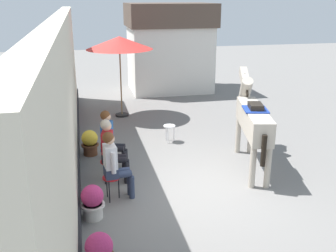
{
  "coord_description": "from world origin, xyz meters",
  "views": [
    {
      "loc": [
        -2.18,
        -6.89,
        3.78
      ],
      "look_at": [
        -0.4,
        1.2,
        1.05
      ],
      "focal_mm": 42.41,
      "sensor_mm": 36.0,
      "label": 1
    }
  ],
  "objects_px": {
    "seated_visitor_far": "(110,137)",
    "saddled_horse_center": "(253,118)",
    "seated_visitor_middle": "(111,148)",
    "cafe_parasol": "(119,43)",
    "flower_planter_inner_near": "(92,201)",
    "flower_planter_farthest": "(90,142)",
    "seated_visitor_near": "(114,162)",
    "spare_stool_white": "(169,128)",
    "satchel_bag": "(108,154)"
  },
  "relations": [
    {
      "from": "flower_planter_inner_near",
      "to": "satchel_bag",
      "type": "bearing_deg",
      "value": 80.59
    },
    {
      "from": "spare_stool_white",
      "to": "satchel_bag",
      "type": "distance_m",
      "value": 1.92
    },
    {
      "from": "seated_visitor_middle",
      "to": "satchel_bag",
      "type": "xyz_separation_m",
      "value": [
        0.0,
        1.34,
        -0.68
      ]
    },
    {
      "from": "cafe_parasol",
      "to": "satchel_bag",
      "type": "height_order",
      "value": "cafe_parasol"
    },
    {
      "from": "seated_visitor_near",
      "to": "saddled_horse_center",
      "type": "relative_size",
      "value": 0.47
    },
    {
      "from": "seated_visitor_near",
      "to": "spare_stool_white",
      "type": "xyz_separation_m",
      "value": [
        1.73,
        2.89,
        -0.38
      ]
    },
    {
      "from": "seated_visitor_far",
      "to": "saddled_horse_center",
      "type": "height_order",
      "value": "saddled_horse_center"
    },
    {
      "from": "seated_visitor_middle",
      "to": "cafe_parasol",
      "type": "bearing_deg",
      "value": 81.45
    },
    {
      "from": "seated_visitor_middle",
      "to": "saddled_horse_center",
      "type": "relative_size",
      "value": 0.47
    },
    {
      "from": "seated_visitor_far",
      "to": "flower_planter_inner_near",
      "type": "bearing_deg",
      "value": -103.44
    },
    {
      "from": "satchel_bag",
      "to": "flower_planter_inner_near",
      "type": "bearing_deg",
      "value": 68.24
    },
    {
      "from": "seated_visitor_middle",
      "to": "spare_stool_white",
      "type": "xyz_separation_m",
      "value": [
        1.72,
        2.12,
        -0.38
      ]
    },
    {
      "from": "saddled_horse_center",
      "to": "spare_stool_white",
      "type": "relative_size",
      "value": 6.41
    },
    {
      "from": "seated_visitor_near",
      "to": "spare_stool_white",
      "type": "relative_size",
      "value": 3.02
    },
    {
      "from": "seated_visitor_middle",
      "to": "flower_planter_inner_near",
      "type": "xyz_separation_m",
      "value": [
        -0.45,
        -1.4,
        -0.44
      ]
    },
    {
      "from": "seated_visitor_middle",
      "to": "saddled_horse_center",
      "type": "distance_m",
      "value": 3.22
    },
    {
      "from": "saddled_horse_center",
      "to": "flower_planter_farthest",
      "type": "height_order",
      "value": "saddled_horse_center"
    },
    {
      "from": "saddled_horse_center",
      "to": "flower_planter_inner_near",
      "type": "distance_m",
      "value": 4.05
    },
    {
      "from": "saddled_horse_center",
      "to": "cafe_parasol",
      "type": "relative_size",
      "value": 1.14
    },
    {
      "from": "seated_visitor_far",
      "to": "saddled_horse_center",
      "type": "distance_m",
      "value": 3.22
    },
    {
      "from": "saddled_horse_center",
      "to": "satchel_bag",
      "type": "xyz_separation_m",
      "value": [
        -3.2,
        1.19,
        -1.06
      ]
    },
    {
      "from": "seated_visitor_near",
      "to": "seated_visitor_far",
      "type": "relative_size",
      "value": 1.0
    },
    {
      "from": "seated_visitor_near",
      "to": "seated_visitor_middle",
      "type": "height_order",
      "value": "same"
    },
    {
      "from": "seated_visitor_middle",
      "to": "seated_visitor_far",
      "type": "distance_m",
      "value": 0.65
    },
    {
      "from": "seated_visitor_middle",
      "to": "flower_planter_farthest",
      "type": "xyz_separation_m",
      "value": [
        -0.4,
        1.63,
        -0.44
      ]
    },
    {
      "from": "seated_visitor_middle",
      "to": "flower_planter_inner_near",
      "type": "height_order",
      "value": "seated_visitor_middle"
    },
    {
      "from": "seated_visitor_middle",
      "to": "satchel_bag",
      "type": "bearing_deg",
      "value": 89.98
    },
    {
      "from": "flower_planter_farthest",
      "to": "flower_planter_inner_near",
      "type": "bearing_deg",
      "value": -90.93
    },
    {
      "from": "spare_stool_white",
      "to": "satchel_bag",
      "type": "bearing_deg",
      "value": -155.56
    },
    {
      "from": "flower_planter_farthest",
      "to": "cafe_parasol",
      "type": "height_order",
      "value": "cafe_parasol"
    },
    {
      "from": "flower_planter_farthest",
      "to": "satchel_bag",
      "type": "height_order",
      "value": "flower_planter_farthest"
    },
    {
      "from": "flower_planter_inner_near",
      "to": "cafe_parasol",
      "type": "distance_m",
      "value": 6.66
    },
    {
      "from": "seated_visitor_near",
      "to": "cafe_parasol",
      "type": "xyz_separation_m",
      "value": [
        0.73,
        5.61,
        1.59
      ]
    },
    {
      "from": "seated_visitor_middle",
      "to": "cafe_parasol",
      "type": "height_order",
      "value": "cafe_parasol"
    },
    {
      "from": "seated_visitor_near",
      "to": "flower_planter_farthest",
      "type": "distance_m",
      "value": 2.47
    },
    {
      "from": "seated_visitor_middle",
      "to": "seated_visitor_far",
      "type": "bearing_deg",
      "value": 86.79
    },
    {
      "from": "seated_visitor_middle",
      "to": "spare_stool_white",
      "type": "distance_m",
      "value": 2.76
    },
    {
      "from": "cafe_parasol",
      "to": "seated_visitor_near",
      "type": "bearing_deg",
      "value": -97.44
    },
    {
      "from": "cafe_parasol",
      "to": "spare_stool_white",
      "type": "xyz_separation_m",
      "value": [
        1.0,
        -2.72,
        -1.96
      ]
    },
    {
      "from": "saddled_horse_center",
      "to": "seated_visitor_middle",
      "type": "bearing_deg",
      "value": -177.41
    },
    {
      "from": "flower_planter_inner_near",
      "to": "cafe_parasol",
      "type": "height_order",
      "value": "cafe_parasol"
    },
    {
      "from": "flower_planter_inner_near",
      "to": "cafe_parasol",
      "type": "xyz_separation_m",
      "value": [
        1.18,
        6.24,
        2.03
      ]
    },
    {
      "from": "saddled_horse_center",
      "to": "flower_planter_inner_near",
      "type": "xyz_separation_m",
      "value": [
        -3.65,
        -1.54,
        -0.82
      ]
    },
    {
      "from": "saddled_horse_center",
      "to": "flower_planter_farthest",
      "type": "bearing_deg",
      "value": 157.58
    },
    {
      "from": "cafe_parasol",
      "to": "saddled_horse_center",
      "type": "bearing_deg",
      "value": -62.25
    },
    {
      "from": "saddled_horse_center",
      "to": "flower_planter_farthest",
      "type": "distance_m",
      "value": 3.98
    },
    {
      "from": "flower_planter_farthest",
      "to": "satchel_bag",
      "type": "xyz_separation_m",
      "value": [
        0.4,
        -0.29,
        -0.23
      ]
    },
    {
      "from": "seated_visitor_far",
      "to": "flower_planter_farthest",
      "type": "bearing_deg",
      "value": 114.24
    },
    {
      "from": "flower_planter_farthest",
      "to": "satchel_bag",
      "type": "distance_m",
      "value": 0.55
    },
    {
      "from": "seated_visitor_far",
      "to": "cafe_parasol",
      "type": "height_order",
      "value": "cafe_parasol"
    }
  ]
}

